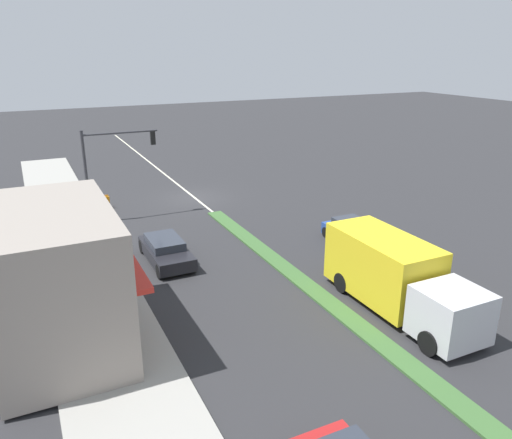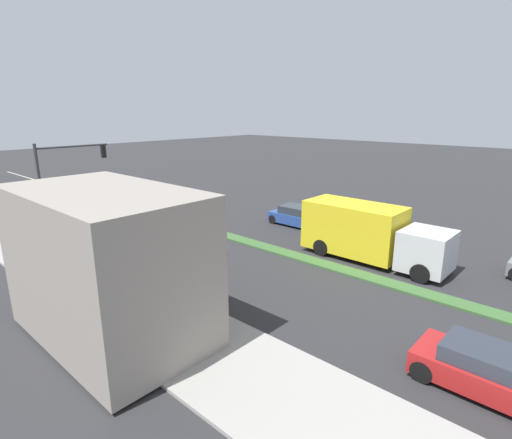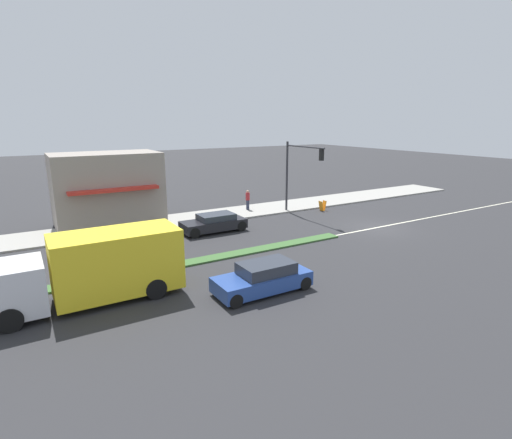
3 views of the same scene
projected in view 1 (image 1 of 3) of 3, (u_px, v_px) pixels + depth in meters
The scene contains 10 objects.
ground_plane at pixel (335, 309), 20.79m from camera, with size 160.00×160.00×0.00m, color #2B2B2D.
sidewalk_right at pixel (119, 371), 16.66m from camera, with size 4.00×73.00×0.12m, color #9E9B93.
lane_marking_center at pixel (194, 197), 36.12m from camera, with size 0.16×60.00×0.01m, color beige.
building_corner_store at pixel (56, 279), 17.44m from camera, with size 4.86×7.16×5.06m.
traffic_signal_main at pixel (109, 159), 30.26m from camera, with size 4.59×0.34×5.60m.
pedestrian at pixel (63, 225), 27.63m from camera, with size 0.34×0.34×1.64m.
warning_aframe_sign at pixel (106, 202), 33.68m from camera, with size 0.45×0.53×0.84m.
delivery_truck at pixel (396, 276), 20.36m from camera, with size 2.44×7.50×2.87m.
coupe_blue at pixel (356, 234), 27.25m from camera, with size 1.80×4.30×1.33m.
sedan_dark at pixel (166, 250), 25.16m from camera, with size 1.85×4.34×1.22m.
Camera 1 is at (10.95, 33.18, 10.32)m, focal length 35.00 mm.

